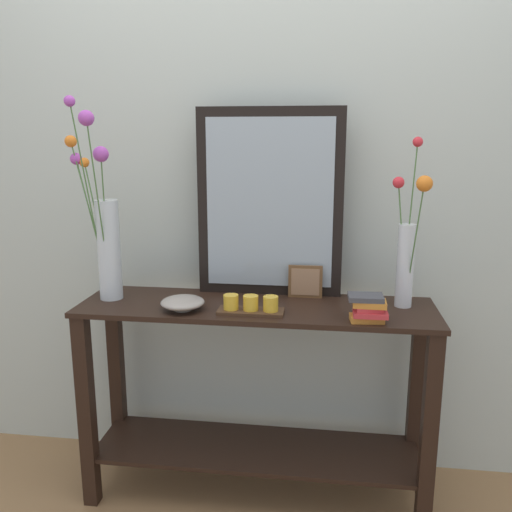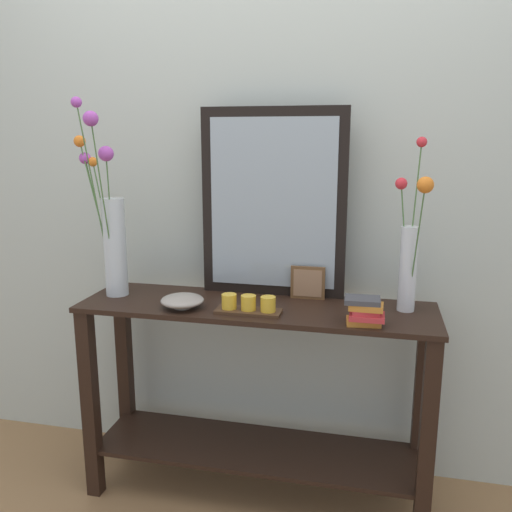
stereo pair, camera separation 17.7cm
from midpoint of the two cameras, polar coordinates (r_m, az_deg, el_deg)
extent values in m
cube|color=#997047|center=(2.46, 2.26, -24.02)|extent=(7.00, 6.00, 0.02)
cube|color=beige|center=(2.28, 4.02, 9.92)|extent=(6.40, 0.08, 2.70)
cube|color=black|center=(2.08, 2.45, -5.55)|extent=(1.38, 0.39, 0.02)
cube|color=black|center=(2.34, 2.30, -19.98)|extent=(1.32, 0.35, 0.02)
cube|color=black|center=(2.30, -15.13, -15.16)|extent=(0.06, 0.06, 0.80)
cube|color=black|center=(2.10, 20.26, -18.50)|extent=(0.06, 0.06, 0.80)
cube|color=black|center=(2.55, -11.83, -12.13)|extent=(0.06, 0.06, 0.80)
cube|color=black|center=(2.37, 19.31, -14.66)|extent=(0.06, 0.06, 0.80)
cube|color=black|center=(2.14, 4.23, 5.60)|extent=(0.59, 0.03, 0.75)
cube|color=#9EADB7|center=(2.13, 4.17, 5.56)|extent=(0.51, 0.00, 0.67)
cylinder|color=silver|center=(2.21, -12.65, 0.88)|extent=(0.09, 0.09, 0.40)
cylinder|color=#4C753D|center=(2.13, -13.59, 4.81)|extent=(0.01, 0.13, 0.68)
sphere|color=#B24CB7|center=(2.06, -14.87, 14.02)|extent=(0.06, 0.06, 0.06)
cylinder|color=#4C753D|center=(2.16, -14.49, 5.71)|extent=(0.07, 0.08, 0.74)
sphere|color=#B24CB7|center=(2.14, -16.36, 15.52)|extent=(0.04, 0.04, 0.04)
cylinder|color=#4C753D|center=(2.23, -14.24, 4.06)|extent=(0.14, 0.01, 0.60)
sphere|color=orange|center=(2.24, -16.18, 11.71)|extent=(0.05, 0.05, 0.05)
cylinder|color=#4C753D|center=(2.17, -12.98, 3.28)|extent=(0.03, 0.07, 0.56)
sphere|color=#B24CB7|center=(2.11, -13.42, 10.59)|extent=(0.06, 0.06, 0.06)
cylinder|color=#4C753D|center=(2.23, -13.54, 3.06)|extent=(0.10, 0.03, 0.52)
sphere|color=orange|center=(2.24, -14.89, 9.70)|extent=(0.04, 0.04, 0.04)
cylinder|color=#4C753D|center=(2.24, -14.07, 3.24)|extent=(0.12, 0.03, 0.53)
sphere|color=#B24CB7|center=(2.25, -15.67, 10.03)|extent=(0.05, 0.05, 0.05)
cylinder|color=silver|center=(2.07, 18.31, -1.37)|extent=(0.06, 0.06, 0.32)
cylinder|color=#4C753D|center=(2.05, 18.80, 3.04)|extent=(0.03, 0.04, 0.60)
sphere|color=red|center=(2.04, 19.74, 11.40)|extent=(0.04, 0.04, 0.04)
cylinder|color=#4C753D|center=(2.05, 18.05, 1.00)|extent=(0.06, 0.02, 0.45)
sphere|color=red|center=(2.02, 17.73, 7.38)|extent=(0.04, 0.04, 0.04)
cylinder|color=#4C753D|center=(2.00, 19.19, 0.76)|extent=(0.03, 0.11, 0.46)
sphere|color=orange|center=(1.92, 20.21, 7.13)|extent=(0.06, 0.06, 0.06)
cube|color=#472D1C|center=(1.98, 1.76, -5.96)|extent=(0.24, 0.09, 0.01)
cylinder|color=gold|center=(1.99, -0.34, -4.90)|extent=(0.06, 0.06, 0.05)
cylinder|color=gold|center=(1.97, 1.76, -5.04)|extent=(0.06, 0.06, 0.05)
cylinder|color=gold|center=(1.96, 3.90, -5.17)|extent=(0.06, 0.06, 0.05)
cube|color=brown|center=(2.15, 7.91, -2.88)|extent=(0.14, 0.01, 0.13)
cube|color=#9F7553|center=(2.14, 7.90, -2.93)|extent=(0.11, 0.00, 0.11)
cylinder|color=#9E9389|center=(2.05, -5.41, -5.46)|extent=(0.07, 0.07, 0.01)
ellipsoid|color=#9E9389|center=(2.04, -5.42, -4.78)|extent=(0.16, 0.16, 0.04)
cube|color=orange|center=(1.91, 14.05, -6.87)|extent=(0.12, 0.08, 0.02)
cube|color=#C63338|center=(1.91, 14.41, -6.31)|extent=(0.12, 0.09, 0.02)
cube|color=#C63338|center=(1.91, 14.23, -5.75)|extent=(0.10, 0.09, 0.02)
cube|color=orange|center=(1.89, 14.34, -5.29)|extent=(0.12, 0.08, 0.02)
cube|color=#424247|center=(1.89, 13.96, -4.65)|extent=(0.12, 0.09, 0.02)
camera|label=1|loc=(0.09, -87.50, 0.56)|focal=37.43mm
camera|label=2|loc=(0.09, 92.50, -0.56)|focal=37.43mm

